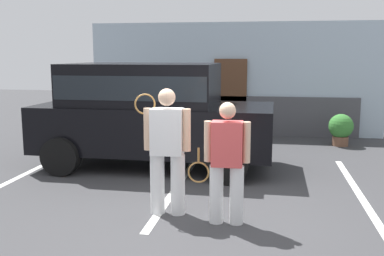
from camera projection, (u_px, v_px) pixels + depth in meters
The scene contains 9 objects.
ground_plane at pixel (194, 217), 6.18m from camera, with size 40.00×40.00×0.00m, color #38383A.
parking_stripe_0 at pixel (20, 176), 8.22m from camera, with size 0.12×4.40×0.01m, color silver.
parking_stripe_1 at pixel (179, 184), 7.72m from camera, with size 0.12×4.40×0.01m, color silver.
parking_stripe_2 at pixel (359, 193), 7.23m from camera, with size 0.12×4.40×0.01m, color silver.
house_frontage at pixel (233, 82), 12.44m from camera, with size 8.07×0.40×3.09m.
parked_suv at pixel (149, 110), 8.78m from camera, with size 4.63×2.21×2.05m.
tennis_player_man at pixel (167, 150), 6.18m from camera, with size 0.79×0.28×1.77m.
tennis_player_woman at pixel (226, 162), 5.83m from camera, with size 0.87×0.26×1.63m.
potted_plant_by_porch at pixel (341, 128), 10.91m from camera, with size 0.60×0.60×0.78m.
Camera 1 is at (0.97, -5.81, 2.24)m, focal length 41.72 mm.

